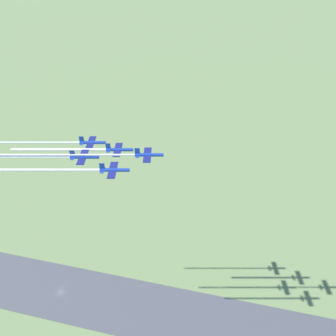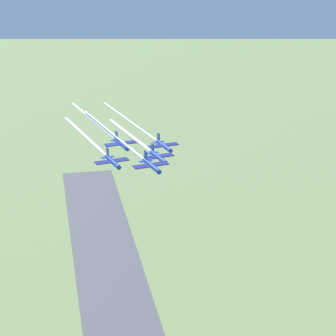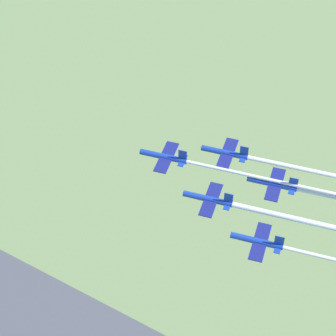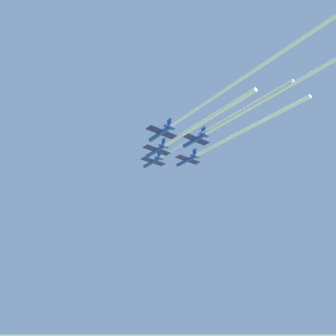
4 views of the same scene
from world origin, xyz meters
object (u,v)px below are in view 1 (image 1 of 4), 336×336
object	(u,v)px
jet_1	(119,150)
jet_3	(92,142)
jet_0	(148,155)
jet_4	(84,157)
jet_2	(114,170)

from	to	relation	value
jet_1	jet_3	bearing A→B (deg)	-120.47
jet_0	jet_3	xyz separation A→B (m)	(24.56, 10.54, -3.33)
jet_4	jet_2	bearing A→B (deg)	59.53
jet_2	jet_3	bearing A→B (deg)	-150.46
jet_3	jet_4	distance (m)	13.76
jet_2	jet_4	world-z (taller)	jet_4
jet_0	jet_1	world-z (taller)	jet_0
jet_4	jet_0	bearing A→B (deg)	90.00
jet_0	jet_3	distance (m)	26.93
jet_1	jet_3	distance (m)	13.41
jet_3	jet_4	world-z (taller)	jet_4
jet_0	jet_2	world-z (taller)	jet_0
jet_2	jet_3	xyz separation A→B (m)	(23.20, -2.76, -1.69)
jet_3	jet_4	xyz separation A→B (m)	(-10.92, 8.02, 2.39)
jet_1	jet_2	world-z (taller)	jet_2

